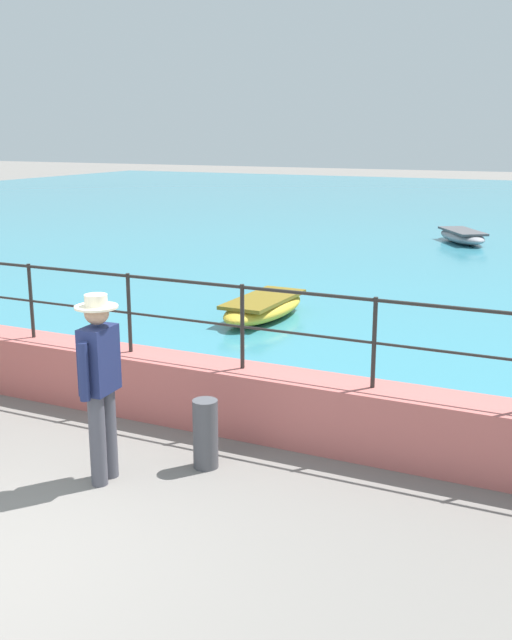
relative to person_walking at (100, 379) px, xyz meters
The scene contains 7 objects.
promenade_wall 1.73m from the person_walking, 93.45° to the left, with size 20.00×0.56×0.70m, color #BC605B.
railing 1.65m from the person_walking, 93.45° to the left, with size 18.44×0.04×0.90m.
lake_water 24.27m from the person_walking, 90.23° to the left, with size 64.00×44.32×0.06m, color teal.
person_walking is the anchor object (origin of this frame).
bollard 1.15m from the person_walking, 42.83° to the left, with size 0.24×0.24×0.67m, color #4C4C51.
boat_0 16.48m from the person_walking, 89.57° to the left, with size 2.01×2.42×0.36m.
boat_4 6.17m from the person_walking, 101.29° to the left, with size 0.95×2.32×0.36m.
Camera 1 is at (4.09, -3.52, 3.12)m, focal length 42.06 mm.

